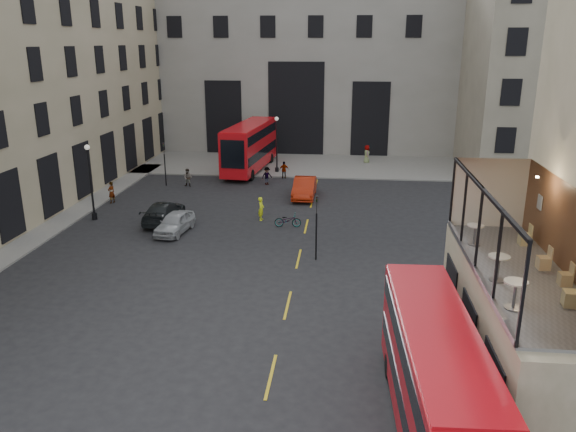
# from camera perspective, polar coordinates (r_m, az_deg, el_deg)

# --- Properties ---
(ground) EXTENTS (140.00, 140.00, 0.00)m
(ground) POSITION_cam_1_polar(r_m,az_deg,el_deg) (21.77, 3.69, -16.26)
(ground) COLOR black
(ground) RESTS_ON ground
(host_frontage) EXTENTS (3.00, 11.00, 4.50)m
(host_frontage) POSITION_cam_1_polar(r_m,az_deg,el_deg) (21.44, 21.79, -11.16)
(host_frontage) COLOR #C0AF90
(host_frontage) RESTS_ON ground
(cafe_floor) EXTENTS (3.00, 10.00, 0.10)m
(cafe_floor) POSITION_cam_1_polar(r_m,az_deg,el_deg) (20.50, 22.50, -5.47)
(cafe_floor) COLOR slate
(cafe_floor) RESTS_ON host_frontage
(gateway) EXTENTS (35.00, 10.60, 18.00)m
(gateway) POSITION_cam_1_polar(r_m,az_deg,el_deg) (66.41, 1.25, 15.03)
(gateway) COLOR #99958E
(gateway) RESTS_ON ground
(building_right) EXTENTS (16.60, 18.60, 20.00)m
(building_right) POSITION_cam_1_polar(r_m,az_deg,el_deg) (61.30, 25.33, 14.19)
(building_right) COLOR #9E957F
(building_right) RESTS_ON ground
(pavement_far) EXTENTS (40.00, 12.00, 0.12)m
(pavement_far) POSITION_cam_1_polar(r_m,az_deg,el_deg) (57.77, -0.64, 5.36)
(pavement_far) COLOR slate
(pavement_far) RESTS_ON ground
(traffic_light_near) EXTENTS (0.16, 0.20, 3.80)m
(traffic_light_near) POSITION_cam_1_polar(r_m,az_deg,el_deg) (31.67, 2.91, -0.36)
(traffic_light_near) COLOR black
(traffic_light_near) RESTS_ON ground
(traffic_light_far) EXTENTS (0.16, 0.20, 3.80)m
(traffic_light_far) POSITION_cam_1_polar(r_m,az_deg,el_deg) (49.63, -12.44, 5.75)
(traffic_light_far) COLOR black
(traffic_light_far) RESTS_ON ground
(street_lamp_a) EXTENTS (0.36, 0.36, 5.33)m
(street_lamp_a) POSITION_cam_1_polar(r_m,az_deg,el_deg) (41.32, -19.36, 2.84)
(street_lamp_a) COLOR black
(street_lamp_a) RESTS_ON ground
(street_lamp_b) EXTENTS (0.36, 0.36, 5.33)m
(street_lamp_b) POSITION_cam_1_polar(r_m,az_deg,el_deg) (53.42, -1.15, 6.92)
(street_lamp_b) COLOR black
(street_lamp_b) RESTS_ON ground
(bus_near) EXTENTS (2.60, 9.80, 3.88)m
(bus_near) POSITION_cam_1_polar(r_m,az_deg,el_deg) (18.62, 14.68, -15.25)
(bus_near) COLOR #B70C16
(bus_near) RESTS_ON ground
(bus_far) EXTENTS (3.69, 11.57, 4.54)m
(bus_far) POSITION_cam_1_polar(r_m,az_deg,el_deg) (54.45, -3.88, 7.25)
(bus_far) COLOR red
(bus_far) RESTS_ON ground
(car_a) EXTENTS (2.07, 4.15, 1.36)m
(car_a) POSITION_cam_1_polar(r_m,az_deg,el_deg) (37.46, -11.43, -0.67)
(car_a) COLOR #9EA2A6
(car_a) RESTS_ON ground
(car_b) EXTENTS (1.73, 4.84, 1.59)m
(car_b) POSITION_cam_1_polar(r_m,az_deg,el_deg) (45.11, 1.68, 2.89)
(car_b) COLOR #AB210A
(car_b) RESTS_ON ground
(car_c) EXTENTS (2.04, 4.94, 1.43)m
(car_c) POSITION_cam_1_polar(r_m,az_deg,el_deg) (39.88, -12.53, 0.41)
(car_c) COLOR black
(car_c) RESTS_ON ground
(bicycle) EXTENTS (1.83, 0.74, 0.94)m
(bicycle) POSITION_cam_1_polar(r_m,az_deg,el_deg) (37.92, -0.02, -0.43)
(bicycle) COLOR gray
(bicycle) RESTS_ON ground
(cyclist) EXTENTS (0.43, 0.63, 1.67)m
(cyclist) POSITION_cam_1_polar(r_m,az_deg,el_deg) (39.30, -2.75, 0.74)
(cyclist) COLOR #EBFC1A
(cyclist) RESTS_ON ground
(pedestrian_a) EXTENTS (0.81, 0.66, 1.56)m
(pedestrian_a) POSITION_cam_1_polar(r_m,az_deg,el_deg) (49.29, -10.12, 3.85)
(pedestrian_a) COLOR gray
(pedestrian_a) RESTS_ON ground
(pedestrian_b) EXTENTS (1.17, 1.07, 1.57)m
(pedestrian_b) POSITION_cam_1_polar(r_m,az_deg,el_deg) (49.22, -2.15, 4.10)
(pedestrian_b) COLOR gray
(pedestrian_b) RESTS_ON ground
(pedestrian_c) EXTENTS (0.98, 0.54, 1.57)m
(pedestrian_c) POSITION_cam_1_polar(r_m,az_deg,el_deg) (51.47, -0.40, 4.70)
(pedestrian_c) COLOR gray
(pedestrian_c) RESTS_ON ground
(pedestrian_d) EXTENTS (0.76, 1.02, 1.89)m
(pedestrian_d) POSITION_cam_1_polar(r_m,az_deg,el_deg) (58.49, 8.01, 6.22)
(pedestrian_d) COLOR gray
(pedestrian_d) RESTS_ON ground
(pedestrian_e) EXTENTS (0.62, 0.72, 1.68)m
(pedestrian_e) POSITION_cam_1_polar(r_m,az_deg,el_deg) (45.59, -17.50, 2.30)
(pedestrian_e) COLOR gray
(pedestrian_e) RESTS_ON ground
(cafe_table_near) EXTENTS (0.69, 0.69, 0.86)m
(cafe_table_near) POSITION_cam_1_polar(r_m,az_deg,el_deg) (17.56, 22.08, -7.02)
(cafe_table_near) COLOR beige
(cafe_table_near) RESTS_ON cafe_floor
(cafe_table_mid) EXTENTS (0.69, 0.69, 0.86)m
(cafe_table_mid) POSITION_cam_1_polar(r_m,az_deg,el_deg) (19.35, 20.60, -4.61)
(cafe_table_mid) COLOR beige
(cafe_table_mid) RESTS_ON cafe_floor
(cafe_table_far) EXTENTS (0.63, 0.63, 0.79)m
(cafe_table_far) POSITION_cam_1_polar(r_m,az_deg,el_deg) (22.46, 18.47, -1.52)
(cafe_table_far) COLOR beige
(cafe_table_far) RESTS_ON cafe_floor
(cafe_chair_a) EXTENTS (0.49, 0.49, 0.88)m
(cafe_chair_a) POSITION_cam_1_polar(r_m,az_deg,el_deg) (18.52, 26.85, -7.41)
(cafe_chair_a) COLOR tan
(cafe_chair_a) RESTS_ON cafe_floor
(cafe_chair_b) EXTENTS (0.38, 0.38, 0.76)m
(cafe_chair_b) POSITION_cam_1_polar(r_m,az_deg,el_deg) (19.97, 26.37, -5.70)
(cafe_chair_b) COLOR tan
(cafe_chair_b) RESTS_ON cafe_floor
(cafe_chair_c) EXTENTS (0.42, 0.42, 0.81)m
(cafe_chair_c) POSITION_cam_1_polar(r_m,az_deg,el_deg) (21.04, 24.56, -4.28)
(cafe_chair_c) COLOR tan
(cafe_chair_c) RESTS_ON cafe_floor
(cafe_chair_d) EXTENTS (0.42, 0.42, 0.82)m
(cafe_chair_d) POSITION_cam_1_polar(r_m,az_deg,el_deg) (23.21, 22.94, -2.12)
(cafe_chair_d) COLOR tan
(cafe_chair_d) RESTS_ON cafe_floor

